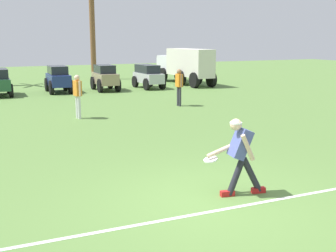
{
  "coord_description": "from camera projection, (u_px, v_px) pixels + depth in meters",
  "views": [
    {
      "loc": [
        -3.6,
        -6.02,
        2.8
      ],
      "look_at": [
        0.21,
        2.3,
        0.9
      ],
      "focal_mm": 45.0,
      "sensor_mm": 36.0,
      "label": 1
    }
  ],
  "objects": [
    {
      "name": "ground_plane",
      "position": [
        211.0,
        201.0,
        7.4
      ],
      "size": [
        80.0,
        80.0,
        0.0
      ],
      "primitive_type": "plane",
      "color": "#597E3B"
    },
    {
      "name": "field_line_paint",
      "position": [
        224.0,
        209.0,
        7.04
      ],
      "size": [
        27.47,
        0.67,
        0.01
      ],
      "primitive_type": "cube",
      "rotation": [
        0.0,
        0.0,
        -0.02
      ],
      "color": "white",
      "rests_on": "ground_plane"
    },
    {
      "name": "frisbee_thrower",
      "position": [
        240.0,
        153.0,
        7.54
      ],
      "size": [
        1.07,
        0.57,
        1.42
      ],
      "color": "#23232D",
      "rests_on": "ground_plane"
    },
    {
      "name": "frisbee_in_flight",
      "position": [
        211.0,
        159.0,
        7.63
      ],
      "size": [
        0.28,
        0.28,
        0.09
      ],
      "color": "white"
    },
    {
      "name": "teammate_near_sideline",
      "position": [
        179.0,
        84.0,
        17.71
      ],
      "size": [
        0.2,
        0.49,
        1.56
      ],
      "color": "#33333D",
      "rests_on": "ground_plane"
    },
    {
      "name": "teammate_midfield",
      "position": [
        78.0,
        92.0,
        14.88
      ],
      "size": [
        0.26,
        0.5,
        1.56
      ],
      "color": "silver",
      "rests_on": "ground_plane"
    },
    {
      "name": "parked_car_slot_c",
      "position": [
        58.0,
        78.0,
        22.32
      ],
      "size": [
        1.2,
        2.37,
        1.4
      ],
      "color": "navy",
      "rests_on": "ground_plane"
    },
    {
      "name": "parked_car_slot_d",
      "position": [
        105.0,
        77.0,
        23.15
      ],
      "size": [
        1.22,
        2.37,
        1.4
      ],
      "color": "#998466",
      "rests_on": "ground_plane"
    },
    {
      "name": "parked_car_slot_e",
      "position": [
        148.0,
        76.0,
        24.21
      ],
      "size": [
        1.22,
        2.43,
        1.34
      ],
      "color": "#B7BABF",
      "rests_on": "ground_plane"
    },
    {
      "name": "box_truck",
      "position": [
        185.0,
        64.0,
        26.4
      ],
      "size": [
        1.49,
        5.92,
        2.2
      ],
      "color": "silver",
      "rests_on": "ground_plane"
    },
    {
      "name": "palm_tree_right_of_centre",
      "position": [
        92.0,
        24.0,
        28.96
      ],
      "size": [
        2.95,
        3.4,
        6.5
      ],
      "color": "brown",
      "rests_on": "ground_plane"
    }
  ]
}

